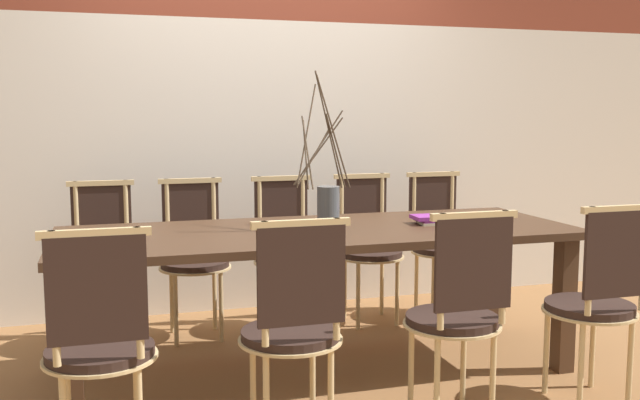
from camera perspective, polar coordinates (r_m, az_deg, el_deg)
The scene contains 14 objects.
ground_plane at distance 3.86m, azimuth 0.00°, elevation -13.42°, with size 16.00×16.00×0.00m, color olive.
wall_rear at distance 4.90m, azimuth -4.51°, elevation 9.97°, with size 12.00×0.06×3.20m.
dining_table at distance 3.68m, azimuth 0.00°, elevation -3.71°, with size 2.63×0.96×0.75m.
chair_near_leftend at distance 2.80m, azimuth -17.22°, elevation -10.67°, with size 0.43×0.43×0.95m.
chair_near_left at distance 2.88m, azimuth -2.13°, elevation -9.83°, with size 0.43×0.43×0.95m.
chair_near_center at distance 3.14m, azimuth 10.97°, elevation -8.56°, with size 0.43×0.43×0.95m.
chair_near_right at distance 3.51m, azimuth 21.29°, elevation -7.23°, with size 0.43×0.43×0.95m.
chair_far_leftend at distance 4.33m, azimuth -16.97°, elevation -4.40°, with size 0.43×0.43×0.95m.
chair_far_left at distance 4.36m, azimuth -10.06°, elevation -4.13°, with size 0.43×0.43×0.95m.
chair_far_center at distance 4.46m, azimuth -2.73°, elevation -3.78°, with size 0.43×0.43×0.95m.
chair_far_right at distance 4.62m, azimuth 3.86°, elevation -3.41°, with size 0.43×0.43×0.95m.
chair_far_rightend at distance 4.82m, azimuth 9.59°, elevation -3.05°, with size 0.43×0.43×0.95m.
vase_centerpiece at distance 3.67m, azimuth 0.61°, elevation -0.16°, with size 0.31×0.29×0.80m.
book_stack at distance 3.89m, azimuth 9.30°, elevation -1.52°, with size 0.27×0.18×0.05m.
Camera 1 is at (-1.04, -3.46, 1.35)m, focal length 40.00 mm.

